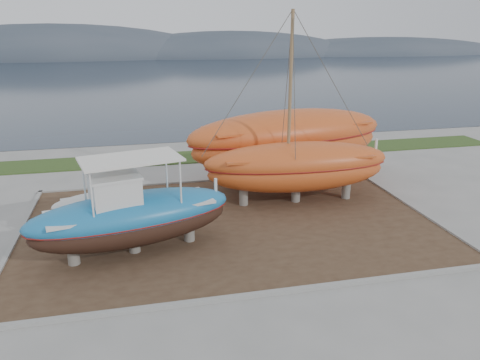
{
  "coord_description": "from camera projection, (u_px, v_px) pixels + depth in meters",
  "views": [
    {
      "loc": [
        -3.87,
        -15.15,
        8.58
      ],
      "look_at": [
        0.46,
        4.0,
        2.05
      ],
      "focal_mm": 35.0,
      "sensor_mm": 36.0,
      "label": 1
    }
  ],
  "objects": [
    {
      "name": "ground",
      "position": [
        252.0,
        265.0,
        17.54
      ],
      "size": [
        140.0,
        140.0,
        0.0
      ],
      "primitive_type": "plane",
      "color": "gray",
      "rests_on": "ground"
    },
    {
      "name": "dirt_patch",
      "position": [
        230.0,
        223.0,
        21.23
      ],
      "size": [
        18.0,
        12.0,
        0.06
      ],
      "primitive_type": "cube",
      "color": "#422D1E",
      "rests_on": "ground"
    },
    {
      "name": "curb_frame",
      "position": [
        230.0,
        222.0,
        21.21
      ],
      "size": [
        18.6,
        12.6,
        0.15
      ],
      "primitive_type": null,
      "color": "gray",
      "rests_on": "ground"
    },
    {
      "name": "grass_strip",
      "position": [
        196.0,
        157.0,
        31.87
      ],
      "size": [
        44.0,
        3.0,
        0.08
      ],
      "primitive_type": "cube",
      "color": "#284219",
      "rests_on": "ground"
    },
    {
      "name": "sea",
      "position": [
        155.0,
        76.0,
        82.32
      ],
      "size": [
        260.0,
        100.0,
        0.04
      ],
      "primitive_type": null,
      "color": "#1A2735",
      "rests_on": "ground"
    },
    {
      "name": "mountain_ridge",
      "position": [
        145.0,
        57.0,
        133.23
      ],
      "size": [
        200.0,
        36.0,
        20.0
      ],
      "primitive_type": null,
      "color": "#333D49",
      "rests_on": "ground"
    },
    {
      "name": "blue_caique",
      "position": [
        131.0,
        206.0,
        17.89
      ],
      "size": [
        8.3,
        4.26,
        3.83
      ],
      "primitive_type": null,
      "rotation": [
        0.0,
        0.0,
        0.23
      ],
      "color": "#1C72AE",
      "rests_on": "dirt_patch"
    },
    {
      "name": "white_dinghy",
      "position": [
        102.0,
        207.0,
        21.26
      ],
      "size": [
        4.6,
        2.58,
        1.3
      ],
      "primitive_type": null,
      "rotation": [
        0.0,
        0.0,
        0.23
      ],
      "color": "silver",
      "rests_on": "dirt_patch"
    },
    {
      "name": "orange_sailboat",
      "position": [
        299.0,
        111.0,
        22.31
      ],
      "size": [
        9.43,
        3.15,
        9.2
      ],
      "primitive_type": null,
      "rotation": [
        0.0,
        0.0,
        -0.04
      ],
      "color": "#C14D1D",
      "rests_on": "dirt_patch"
    },
    {
      "name": "orange_bare_hull",
      "position": [
        288.0,
        146.0,
        26.55
      ],
      "size": [
        12.44,
        5.69,
        3.93
      ],
      "primitive_type": null,
      "rotation": [
        0.0,
        0.0,
        0.18
      ],
      "color": "#C14D1D",
      "rests_on": "dirt_patch"
    }
  ]
}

